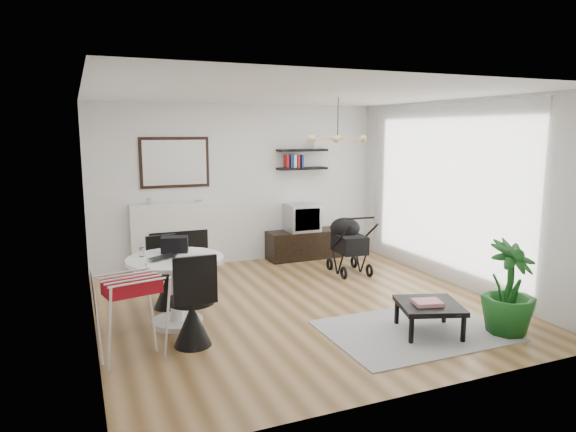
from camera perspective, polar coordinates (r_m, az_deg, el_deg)
name	(u,v)px	position (r m, az deg, el deg)	size (l,w,h in m)	color
floor	(299,305)	(6.83, 1.18, -9.83)	(5.00, 5.00, 0.00)	brown
ceiling	(299,94)	(6.46, 1.26, 13.39)	(5.00, 5.00, 0.00)	white
wall_back	(240,184)	(8.84, -5.36, 3.53)	(5.00, 5.00, 0.00)	white
wall_left	(88,215)	(5.97, -21.32, 0.08)	(5.00, 5.00, 0.00)	white
wall_right	(456,194)	(7.85, 18.16, 2.36)	(5.00, 5.00, 0.00)	white
sheer_curtain	(441,193)	(7.94, 16.67, 2.51)	(0.04, 3.60, 2.60)	white
fireplace	(178,228)	(8.60, -12.15, -1.29)	(1.50, 0.17, 2.16)	white
shelf_lower	(302,168)	(9.09, 1.58, 5.31)	(0.90, 0.25, 0.04)	black
shelf_upper	(302,150)	(9.07, 1.59, 7.32)	(0.90, 0.25, 0.04)	black
pendant_lamp	(338,139)	(7.03, 5.53, 8.55)	(0.90, 0.90, 0.10)	tan
tv_console	(304,244)	(9.18, 1.84, -3.17)	(1.34, 0.47, 0.50)	black
crt_tv	(302,217)	(9.06, 1.58, -0.17)	(0.55, 0.48, 0.48)	#B1B1B3
dining_table	(176,281)	(6.15, -12.34, -7.02)	(1.11, 1.11, 0.81)	white
laptop	(166,258)	(6.01, -13.44, -4.58)	(0.36, 0.23, 0.03)	black
black_bag	(175,244)	(6.32, -12.49, -3.10)	(0.31, 0.19, 0.19)	black
newspaper	(193,257)	(6.02, -10.46, -4.53)	(0.38, 0.31, 0.01)	white
drinking_glass	(142,252)	(6.20, -15.96, -3.87)	(0.06, 0.06, 0.11)	white
chair_far	(167,285)	(6.84, -13.32, -7.51)	(0.44, 0.46, 0.92)	black
chair_near	(193,317)	(5.58, -10.56, -10.96)	(0.49, 0.49, 1.02)	black
drying_rack	(132,317)	(5.31, -16.95, -10.66)	(0.69, 0.66, 0.88)	white
stroller	(348,246)	(8.30, 6.69, -3.38)	(0.55, 0.83, 0.98)	black
rug	(414,331)	(6.16, 13.83, -12.26)	(2.00, 1.45, 0.01)	gray
coffee_table	(429,306)	(6.03, 15.42, -9.67)	(0.84, 0.84, 0.34)	black
magazines	(427,303)	(5.96, 15.21, -9.27)	(0.30, 0.23, 0.04)	#DE3749
potted_plant	(509,288)	(6.26, 23.35, -7.37)	(0.59, 0.59, 1.06)	#164F17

